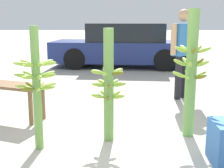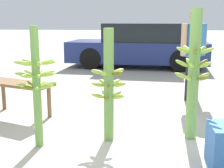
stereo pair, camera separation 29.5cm
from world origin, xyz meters
name	(u,v)px [view 1 (the left image)]	position (x,y,z in m)	size (l,w,h in m)	color
ground_plane	(114,153)	(0.00, 0.00, 0.00)	(80.00, 80.00, 0.00)	#B2AA9E
banana_stalk_left	(37,84)	(-0.84, 0.11, 0.73)	(0.46, 0.46, 1.36)	#6B9E47
banana_stalk_center	(109,86)	(-0.07, 0.37, 0.67)	(0.42, 0.42, 1.33)	#6B9E47
banana_stalk_right	(191,73)	(0.91, 0.54, 0.80)	(0.45, 0.46, 1.55)	#6B9E47
vendor_person	(183,46)	(1.19, 2.43, 0.95)	(0.53, 0.49, 1.60)	black
market_bench	(10,90)	(-1.52, 1.20, 0.42)	(1.18, 0.77, 0.51)	brown
parked_car	(123,46)	(0.18, 6.39, 0.63)	(4.25, 2.02, 1.31)	navy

